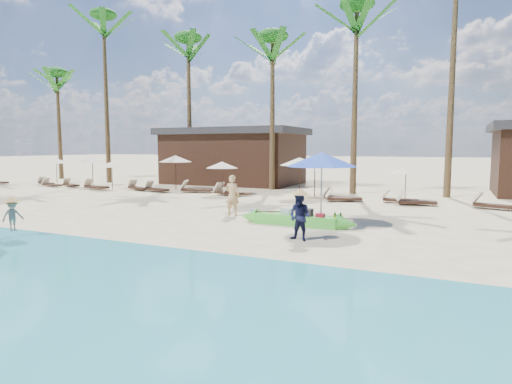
% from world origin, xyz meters
% --- Properties ---
extents(ground, '(240.00, 240.00, 0.00)m').
position_xyz_m(ground, '(0.00, 0.00, 0.00)').
color(ground, beige).
rests_on(ground, ground).
extents(wet_sand_strip, '(240.00, 4.50, 0.01)m').
position_xyz_m(wet_sand_strip, '(0.00, -5.00, 0.00)').
color(wet_sand_strip, tan).
rests_on(wet_sand_strip, ground).
extents(green_canoe, '(5.03, 0.70, 0.64)m').
position_xyz_m(green_canoe, '(2.57, 2.35, 0.22)').
color(green_canoe, '#4ED540').
rests_on(green_canoe, ground).
extents(tourist, '(0.66, 0.46, 1.70)m').
position_xyz_m(tourist, '(-0.57, 3.32, 0.85)').
color(tourist, tan).
rests_on(tourist, ground).
extents(vendor_green, '(0.82, 0.70, 1.48)m').
position_xyz_m(vendor_green, '(3.55, -0.06, 0.74)').
color(vendor_green, '#16183C').
rests_on(vendor_green, ground).
extents(vendor_yellow, '(0.49, 0.71, 1.01)m').
position_xyz_m(vendor_yellow, '(-4.96, -3.33, 0.69)').
color(vendor_yellow, gray).
rests_on(vendor_yellow, ground).
extents(blue_umbrella, '(2.48, 2.48, 2.67)m').
position_xyz_m(blue_umbrella, '(3.52, 2.35, 2.42)').
color(blue_umbrella, '#99999E').
rests_on(blue_umbrella, ground).
extents(resort_parasol_0, '(1.91, 1.91, 1.97)m').
position_xyz_m(resort_parasol_0, '(-20.79, 11.75, 1.77)').
color(resort_parasol_0, '#361F16').
rests_on(resort_parasol_0, ground).
extents(lounger_0_right, '(1.68, 0.81, 0.55)m').
position_xyz_m(lounger_0_right, '(-20.30, 10.29, 0.18)').
color(lounger_0_right, '#361F16').
rests_on(lounger_0_right, ground).
extents(resort_parasol_1, '(2.10, 2.10, 2.16)m').
position_xyz_m(resort_parasol_1, '(-16.34, 11.13, 1.95)').
color(resort_parasol_1, '#361F16').
rests_on(resort_parasol_1, ground).
extents(lounger_1_left, '(1.73, 0.65, 0.58)m').
position_xyz_m(lounger_1_left, '(-18.59, 9.38, 0.19)').
color(lounger_1_left, '#361F16').
rests_on(lounger_1_left, ground).
extents(lounger_1_right, '(1.70, 0.93, 0.55)m').
position_xyz_m(lounger_1_right, '(-17.32, 9.96, 0.18)').
color(lounger_1_right, '#361F16').
rests_on(lounger_1_right, ground).
extents(resort_parasol_2, '(1.81, 1.81, 1.86)m').
position_xyz_m(resort_parasol_2, '(-13.46, 10.06, 1.68)').
color(resort_parasol_2, '#361F16').
rests_on(resort_parasol_2, ground).
extents(lounger_2_left, '(2.01, 0.82, 0.66)m').
position_xyz_m(lounger_2_left, '(-14.26, 9.28, 0.22)').
color(lounger_2_left, '#361F16').
rests_on(lounger_2_left, ground).
extents(resort_parasol_3, '(2.24, 2.24, 2.31)m').
position_xyz_m(resort_parasol_3, '(-9.24, 11.52, 2.08)').
color(resort_parasol_3, '#361F16').
rests_on(resort_parasol_3, ground).
extents(lounger_3_left, '(1.98, 1.11, 0.64)m').
position_xyz_m(lounger_3_left, '(-11.20, 10.01, 0.21)').
color(lounger_3_left, '#361F16').
rests_on(lounger_3_left, ground).
extents(lounger_3_right, '(1.91, 0.93, 0.62)m').
position_xyz_m(lounger_3_right, '(-9.55, 9.74, 0.21)').
color(lounger_3_right, '#361F16').
rests_on(lounger_3_right, ground).
extents(resort_parasol_4, '(1.93, 1.93, 1.98)m').
position_xyz_m(resort_parasol_4, '(-4.82, 10.02, 1.79)').
color(resort_parasol_4, '#361F16').
rests_on(resort_parasol_4, ground).
extents(lounger_4_left, '(2.09, 1.14, 0.68)m').
position_xyz_m(lounger_4_left, '(-6.98, 10.33, 0.23)').
color(lounger_4_left, '#361F16').
rests_on(lounger_4_left, ground).
extents(lounger_4_right, '(1.70, 0.90, 0.55)m').
position_xyz_m(lounger_4_right, '(-3.81, 9.87, 0.18)').
color(lounger_4_right, '#361F16').
rests_on(lounger_4_right, ground).
extents(resort_parasol_5, '(2.21, 2.21, 2.28)m').
position_xyz_m(resort_parasol_5, '(-0.08, 10.42, 2.05)').
color(resort_parasol_5, '#361F16').
rests_on(resort_parasol_5, ground).
extents(lounger_5_left, '(2.05, 1.08, 0.67)m').
position_xyz_m(lounger_5_left, '(-4.38, 9.81, 0.22)').
color(lounger_5_left, '#361F16').
rests_on(lounger_5_left, ground).
extents(resort_parasol_6, '(2.23, 2.23, 2.30)m').
position_xyz_m(resort_parasol_6, '(0.42, 11.65, 2.07)').
color(resort_parasol_6, '#361F16').
rests_on(resort_parasol_6, ground).
extents(lounger_6_left, '(1.80, 0.81, 0.59)m').
position_xyz_m(lounger_6_left, '(2.06, 10.54, 0.20)').
color(lounger_6_left, '#361F16').
rests_on(lounger_6_left, ground).
extents(lounger_6_right, '(1.97, 1.18, 0.64)m').
position_xyz_m(lounger_6_right, '(2.47, 9.80, 0.21)').
color(lounger_6_right, '#361F16').
rests_on(lounger_6_right, ground).
extents(resort_parasol_7, '(1.79, 1.79, 1.85)m').
position_xyz_m(resort_parasol_7, '(5.51, 11.08, 1.67)').
color(resort_parasol_7, '#361F16').
rests_on(resort_parasol_7, ground).
extents(lounger_7_left, '(1.83, 0.60, 0.62)m').
position_xyz_m(lounger_7_left, '(5.23, 10.53, 0.21)').
color(lounger_7_left, '#361F16').
rests_on(lounger_7_left, ground).
extents(lounger_7_right, '(1.96, 0.94, 0.64)m').
position_xyz_m(lounger_7_right, '(6.06, 9.88, 0.21)').
color(lounger_7_right, '#361F16').
rests_on(lounger_7_right, ground).
extents(lounger_8_left, '(2.08, 1.16, 0.68)m').
position_xyz_m(lounger_8_left, '(9.48, 10.00, 0.23)').
color(lounger_8_left, '#361F16').
rests_on(lounger_8_left, ground).
extents(palm_0, '(2.08, 2.08, 9.90)m').
position_xyz_m(palm_0, '(-24.62, 15.48, 8.11)').
color(palm_0, brown).
rests_on(palm_0, ground).
extents(palm_1, '(2.08, 2.08, 13.60)m').
position_xyz_m(palm_1, '(-17.59, 14.06, 10.82)').
color(palm_1, brown).
rests_on(palm_1, ground).
extents(palm_2, '(2.08, 2.08, 11.33)m').
position_xyz_m(palm_2, '(-10.45, 15.08, 9.18)').
color(palm_2, brown).
rests_on(palm_2, ground).
extents(palm_3, '(2.08, 2.08, 10.52)m').
position_xyz_m(palm_3, '(-3.36, 14.27, 8.58)').
color(palm_3, brown).
rests_on(palm_3, ground).
extents(palm_4, '(2.08, 2.08, 11.70)m').
position_xyz_m(palm_4, '(2.15, 14.01, 9.45)').
color(palm_4, brown).
rests_on(palm_4, ground).
extents(palm_5, '(2.08, 2.08, 13.60)m').
position_xyz_m(palm_5, '(7.45, 14.38, 10.82)').
color(palm_5, brown).
rests_on(palm_5, ground).
extents(pavilion_west, '(10.80, 6.60, 4.30)m').
position_xyz_m(pavilion_west, '(-8.00, 17.50, 2.19)').
color(pavilion_west, '#361F16').
rests_on(pavilion_west, ground).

